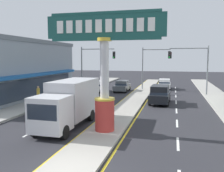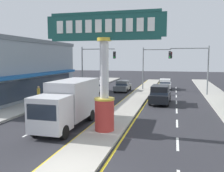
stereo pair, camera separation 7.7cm
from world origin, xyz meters
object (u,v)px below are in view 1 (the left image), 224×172
object	(u,v)px
box_truck_near_right_lane	(69,102)
storefront_left	(5,69)
district_sign	(104,69)
sedan_far_left_oncoming	(53,102)
traffic_light_right_side	(193,62)
sedan_kerb_right	(122,86)
traffic_light_median_far	(153,61)
sedan_far_right_lane	(97,86)
traffic_light_left_side	(94,61)
suv_mid_left_lane	(160,94)
sedan_near_left_lane	(164,84)
pedestrian_near_kerb	(38,93)

from	to	relation	value
box_truck_near_right_lane	storefront_left	bearing A→B (deg)	142.19
district_sign	sedan_far_left_oncoming	world-z (taller)	district_sign
traffic_light_right_side	sedan_kerb_right	xyz separation A→B (m)	(-9.27, 1.59, -3.46)
traffic_light_median_far	sedan_far_right_lane	distance (m)	8.98
traffic_light_median_far	sedan_far_right_lane	bearing A→B (deg)	-151.99
traffic_light_left_side	box_truck_near_right_lane	bearing A→B (deg)	-77.58
traffic_light_left_side	sedan_kerb_right	xyz separation A→B (m)	(3.59, 1.89, -3.46)
box_truck_near_right_lane	sedan_kerb_right	world-z (taller)	box_truck_near_right_lane
sedan_far_left_oncoming	sedan_kerb_right	xyz separation A→B (m)	(3.30, 14.29, 0.00)
box_truck_near_right_lane	suv_mid_left_lane	world-z (taller)	box_truck_near_right_lane
district_sign	sedan_near_left_lane	world-z (taller)	district_sign
sedan_far_left_oncoming	storefront_left	bearing A→B (deg)	147.98
sedan_far_left_oncoming	traffic_light_right_side	bearing A→B (deg)	45.30
traffic_light_right_side	sedan_far_right_lane	distance (m)	13.04
district_sign	storefront_left	size ratio (longest dim) A/B	0.39
traffic_light_median_far	sedan_kerb_right	size ratio (longest dim) A/B	1.44
traffic_light_median_far	sedan_far_left_oncoming	size ratio (longest dim) A/B	1.41
storefront_left	sedan_near_left_lane	xyz separation A→B (m)	(18.26, 12.59, -2.62)
traffic_light_median_far	sedan_far_left_oncoming	bearing A→B (deg)	-113.85
sedan_near_left_lane	box_truck_near_right_lane	bearing A→B (deg)	-104.20
traffic_light_right_side	sedan_near_left_lane	xyz separation A→B (m)	(-3.58, 5.69, -3.46)
storefront_left	suv_mid_left_lane	size ratio (longest dim) A/B	4.09
district_sign	sedan_far_right_lane	distance (m)	18.94
suv_mid_left_lane	traffic_light_left_side	bearing A→B (deg)	145.44
sedan_kerb_right	pedestrian_near_kerb	distance (m)	13.44
sedan_far_left_oncoming	pedestrian_near_kerb	bearing A→B (deg)	140.51
traffic_light_left_side	pedestrian_near_kerb	size ratio (longest dim) A/B	3.59
storefront_left	sedan_far_left_oncoming	size ratio (longest dim) A/B	4.35
pedestrian_near_kerb	district_sign	bearing A→B (deg)	-39.04
suv_mid_left_lane	sedan_far_left_oncoming	bearing A→B (deg)	-146.14
traffic_light_right_side	sedan_kerb_right	size ratio (longest dim) A/B	1.44
storefront_left	box_truck_near_right_lane	xyz separation A→B (m)	(12.60, -9.78, -1.71)
district_sign	traffic_light_left_side	distance (m)	18.50
sedan_far_right_lane	sedan_far_left_oncoming	xyz separation A→B (m)	(0.00, -12.68, 0.00)
traffic_light_left_side	sedan_near_left_lane	size ratio (longest dim) A/B	1.43
sedan_near_left_lane	sedan_kerb_right	distance (m)	7.01
storefront_left	suv_mid_left_lane	bearing A→B (deg)	0.70
box_truck_near_right_lane	suv_mid_left_lane	bearing A→B (deg)	60.50
district_sign	pedestrian_near_kerb	distance (m)	11.92
district_sign	sedan_kerb_right	world-z (taller)	district_sign
box_truck_near_right_lane	sedan_kerb_right	size ratio (longest dim) A/B	1.61
traffic_light_right_side	box_truck_near_right_lane	world-z (taller)	traffic_light_right_side
sedan_far_left_oncoming	pedestrian_near_kerb	xyz separation A→B (m)	(-2.85, 2.35, 0.37)
sedan_kerb_right	sedan_far_left_oncoming	bearing A→B (deg)	-102.99
sedan_near_left_lane	suv_mid_left_lane	bearing A→B (deg)	-90.02
box_truck_near_right_lane	sedan_far_right_lane	world-z (taller)	box_truck_near_right_lane
box_truck_near_right_lane	sedan_far_right_lane	distance (m)	17.01
sedan_near_left_lane	sedan_far_right_lane	bearing A→B (deg)	-147.57
traffic_light_right_side	traffic_light_median_far	size ratio (longest dim) A/B	1.00
traffic_light_median_far	traffic_light_left_side	bearing A→B (deg)	-151.27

